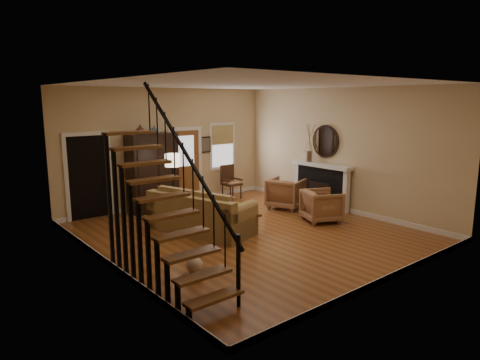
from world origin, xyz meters
TOP-DOWN VIEW (x-y plane):
  - room at (-0.41, 1.76)m, footprint 7.00×7.33m
  - staircase at (-2.78, -1.30)m, footprint 0.94×2.80m
  - fireplace at (3.13, 0.50)m, footprint 0.33×1.95m
  - armoire at (-0.70, 3.15)m, footprint 1.30×0.60m
  - vase_a at (-1.05, 3.05)m, footprint 0.24×0.24m
  - vase_b at (-0.65, 3.05)m, footprint 0.20×0.20m
  - sofa at (-0.76, 0.75)m, footprint 1.70×2.62m
  - coffee_table at (-0.08, 0.37)m, footprint 0.97×1.37m
  - bowl at (-0.03, 0.52)m, footprint 0.43×0.43m
  - books at (-0.20, 0.07)m, footprint 0.23×0.31m
  - armchair_left at (2.03, -0.43)m, footprint 1.14×1.12m
  - armchair_right at (2.30, 1.08)m, footprint 1.18×1.17m
  - floor_lamp at (-0.69, 2.09)m, footprint 0.40×0.40m
  - side_chair at (1.85, 2.95)m, footprint 0.54×0.54m
  - dog at (-2.27, -1.29)m, footprint 0.44×0.55m

SIDE VIEW (x-z plane):
  - dog at x=-2.27m, z-range 0.00..0.35m
  - coffee_table at x=-0.08m, z-range 0.00..0.48m
  - armchair_left at x=2.03m, z-range 0.00..0.79m
  - armchair_right at x=2.30m, z-range 0.00..0.83m
  - sofa at x=-0.76m, z-range 0.00..0.90m
  - books at x=-0.20m, z-range 0.48..0.54m
  - side_chair at x=1.85m, z-range 0.00..1.02m
  - bowl at x=-0.03m, z-range 0.48..0.58m
  - fireplace at x=3.13m, z-range -0.41..1.89m
  - floor_lamp at x=-0.69m, z-range 0.00..1.66m
  - armoire at x=-0.70m, z-range 0.00..2.10m
  - room at x=-0.41m, z-range -0.14..3.16m
  - staircase at x=-2.78m, z-range 0.00..3.20m
  - vase_b at x=-0.65m, z-range 2.10..2.31m
  - vase_a at x=-1.05m, z-range 2.10..2.35m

